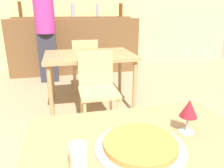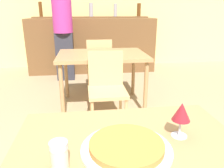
{
  "view_description": "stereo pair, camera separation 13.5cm",
  "coord_description": "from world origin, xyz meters",
  "px_view_note": "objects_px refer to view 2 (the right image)",
  "views": [
    {
      "loc": [
        -0.3,
        -0.69,
        1.25
      ],
      "look_at": [
        -0.01,
        0.55,
        0.82
      ],
      "focal_mm": 35.0,
      "sensor_mm": 36.0,
      "label": 1
    },
    {
      "loc": [
        -0.17,
        -0.72,
        1.25
      ],
      "look_at": [
        -0.01,
        0.55,
        0.82
      ],
      "focal_mm": 35.0,
      "sensor_mm": 36.0,
      "label": 2
    }
  ],
  "objects_px": {
    "chair_far_side_back": "(99,61)",
    "person_standing": "(63,25)",
    "chair_far_side_front": "(107,85)",
    "pizza_tray": "(126,147)",
    "cheese_shaker": "(59,156)",
    "wine_glass": "(181,113)"
  },
  "relations": [
    {
      "from": "chair_far_side_back",
      "to": "person_standing",
      "type": "bearing_deg",
      "value": -50.15
    },
    {
      "from": "chair_far_side_front",
      "to": "wine_glass",
      "type": "xyz_separation_m",
      "value": [
        0.18,
        -1.41,
        0.34
      ]
    },
    {
      "from": "chair_far_side_front",
      "to": "pizza_tray",
      "type": "relative_size",
      "value": 2.3
    },
    {
      "from": "chair_far_side_back",
      "to": "wine_glass",
      "type": "bearing_deg",
      "value": 93.99
    },
    {
      "from": "pizza_tray",
      "to": "wine_glass",
      "type": "bearing_deg",
      "value": 16.46
    },
    {
      "from": "chair_far_side_back",
      "to": "cheese_shaker",
      "type": "distance_m",
      "value": 2.76
    },
    {
      "from": "cheese_shaker",
      "to": "wine_glass",
      "type": "xyz_separation_m",
      "value": [
        0.5,
        0.15,
        0.06
      ]
    },
    {
      "from": "cheese_shaker",
      "to": "person_standing",
      "type": "xyz_separation_m",
      "value": [
        -0.26,
        3.43,
        0.22
      ]
    },
    {
      "from": "person_standing",
      "to": "pizza_tray",
      "type": "bearing_deg",
      "value": -81.3
    },
    {
      "from": "chair_far_side_front",
      "to": "cheese_shaker",
      "type": "xyz_separation_m",
      "value": [
        -0.32,
        -1.56,
        0.28
      ]
    },
    {
      "from": "chair_far_side_back",
      "to": "cheese_shaker",
      "type": "relative_size",
      "value": 7.7
    },
    {
      "from": "chair_far_side_front",
      "to": "pizza_tray",
      "type": "xyz_separation_m",
      "value": [
        -0.07,
        -1.48,
        0.24
      ]
    },
    {
      "from": "cheese_shaker",
      "to": "person_standing",
      "type": "bearing_deg",
      "value": 94.36
    },
    {
      "from": "pizza_tray",
      "to": "person_standing",
      "type": "xyz_separation_m",
      "value": [
        -0.51,
        3.35,
        0.26
      ]
    },
    {
      "from": "chair_far_side_front",
      "to": "chair_far_side_back",
      "type": "xyz_separation_m",
      "value": [
        0.0,
        1.17,
        0.0
      ]
    },
    {
      "from": "pizza_tray",
      "to": "cheese_shaker",
      "type": "distance_m",
      "value": 0.27
    },
    {
      "from": "chair_far_side_front",
      "to": "pizza_tray",
      "type": "distance_m",
      "value": 1.51
    },
    {
      "from": "pizza_tray",
      "to": "person_standing",
      "type": "distance_m",
      "value": 3.4
    },
    {
      "from": "chair_far_side_back",
      "to": "wine_glass",
      "type": "relative_size",
      "value": 5.27
    },
    {
      "from": "chair_far_side_front",
      "to": "chair_far_side_back",
      "type": "distance_m",
      "value": 1.17
    },
    {
      "from": "person_standing",
      "to": "wine_glass",
      "type": "xyz_separation_m",
      "value": [
        0.77,
        -3.28,
        -0.17
      ]
    },
    {
      "from": "pizza_tray",
      "to": "person_standing",
      "type": "height_order",
      "value": "person_standing"
    }
  ]
}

